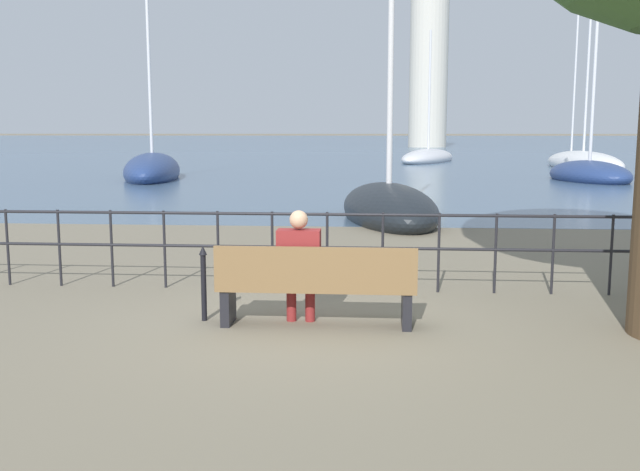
# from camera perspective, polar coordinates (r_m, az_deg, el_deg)

# --- Properties ---
(ground_plane) EXTENTS (1000.00, 1000.00, 0.00)m
(ground_plane) POSITION_cam_1_polar(r_m,az_deg,el_deg) (7.86, -0.28, -7.17)
(ground_plane) COLOR #7A705B
(harbor_water) EXTENTS (600.00, 300.00, 0.01)m
(harbor_water) POSITION_cam_1_polar(r_m,az_deg,el_deg) (165.66, 4.24, 7.63)
(harbor_water) COLOR #47607A
(harbor_water) RESTS_ON ground_plane
(park_bench) EXTENTS (2.16, 0.45, 0.90)m
(park_bench) POSITION_cam_1_polar(r_m,az_deg,el_deg) (7.69, -0.33, -4.10)
(park_bench) COLOR brown
(park_bench) RESTS_ON ground_plane
(seated_person_left) EXTENTS (0.47, 0.35, 1.26)m
(seated_person_left) POSITION_cam_1_polar(r_m,az_deg,el_deg) (7.74, -1.68, -2.17)
(seated_person_left) COLOR maroon
(seated_person_left) RESTS_ON ground_plane
(promenade_railing) EXTENTS (11.76, 0.04, 1.05)m
(promenade_railing) POSITION_cam_1_polar(r_m,az_deg,el_deg) (9.41, 0.58, -0.27)
(promenade_railing) COLOR black
(promenade_railing) RESTS_ON ground_plane
(closed_umbrella) EXTENTS (0.09, 0.09, 0.85)m
(closed_umbrella) POSITION_cam_1_polar(r_m,az_deg,el_deg) (8.04, -9.30, -3.46)
(closed_umbrella) COLOR black
(closed_umbrella) RESTS_ON ground_plane
(sailboat_0) EXTENTS (3.31, 9.20, 11.85)m
(sailboat_0) POSITION_cam_1_polar(r_m,az_deg,el_deg) (42.55, 20.29, 5.46)
(sailboat_0) COLOR white
(sailboat_0) RESTS_ON ground_plane
(sailboat_1) EXTENTS (4.15, 8.73, 8.76)m
(sailboat_1) POSITION_cam_1_polar(r_m,az_deg,el_deg) (32.75, -13.25, 5.07)
(sailboat_1) COLOR navy
(sailboat_1) RESTS_ON ground_plane
(sailboat_2) EXTENTS (3.54, 5.72, 7.76)m
(sailboat_2) POSITION_cam_1_polar(r_m,az_deg,el_deg) (32.43, 20.72, 4.60)
(sailboat_2) COLOR navy
(sailboat_2) RESTS_ON ground_plane
(sailboat_3) EXTENTS (5.41, 9.27, 9.11)m
(sailboat_3) POSITION_cam_1_polar(r_m,az_deg,el_deg) (49.28, 8.64, 6.16)
(sailboat_3) COLOR silver
(sailboat_3) RESTS_ON ground_plane
(sailboat_4) EXTENTS (3.30, 7.64, 12.18)m
(sailboat_4) POSITION_cam_1_polar(r_m,az_deg,el_deg) (52.47, 19.44, 5.93)
(sailboat_4) COLOR silver
(sailboat_4) RESTS_ON ground_plane
(sailboat_5) EXTENTS (2.96, 5.72, 8.74)m
(sailboat_5) POSITION_cam_1_polar(r_m,az_deg,el_deg) (17.00, 5.51, 2.23)
(sailboat_5) COLOR black
(sailboat_5) RESTS_ON ground_plane
(harbor_lighthouse) EXTENTS (4.88, 4.88, 25.71)m
(harbor_lighthouse) POSITION_cam_1_polar(r_m,az_deg,el_deg) (94.57, 8.72, 14.26)
(harbor_lighthouse) COLOR beige
(harbor_lighthouse) RESTS_ON ground_plane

